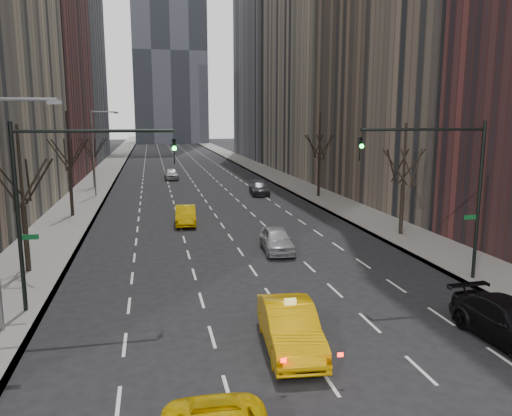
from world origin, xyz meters
TOP-DOWN VIEW (x-y plane):
  - sidewalk_left at (-12.25, 70.00)m, footprint 4.50×320.00m
  - sidewalk_right at (12.25, 70.00)m, footprint 4.50×320.00m
  - bld_left_far at (-21.50, 66.00)m, footprint 14.00×28.00m
  - bld_left_deep at (-21.50, 96.00)m, footprint 14.00×30.00m
  - bld_right_far at (21.50, 64.00)m, footprint 14.00×28.00m
  - bld_right_deep at (21.50, 95.00)m, footprint 14.00×30.00m
  - tree_lw_b at (-12.00, 18.00)m, footprint 3.36×3.50m
  - tree_lw_c at (-12.00, 34.00)m, footprint 3.36×3.50m
  - tree_lw_d at (-12.00, 52.00)m, footprint 3.36×3.50m
  - tree_rw_b at (12.00, 22.00)m, footprint 3.36×3.50m
  - tree_rw_c at (12.00, 40.00)m, footprint 3.36×3.50m
  - traffic_mast_left at (-9.11, 12.00)m, footprint 6.69×0.39m
  - traffic_mast_right at (9.11, 12.00)m, footprint 6.69×0.39m
  - streetlight_near at (-10.84, 10.00)m, footprint 2.83×0.22m
  - streetlight_far at (-10.84, 45.00)m, footprint 2.83×0.22m
  - taxi_sedan at (-0.60, 6.41)m, footprint 2.21×5.27m
  - silver_sedan_ahead at (2.27, 19.65)m, footprint 2.15×4.60m
  - parked_suv_black at (7.58, 5.17)m, footprint 2.45×5.47m
  - far_taxi at (-2.79, 29.04)m, footprint 1.80×4.56m
  - far_suv_grey at (6.26, 43.24)m, footprint 2.38×4.96m
  - far_car_white at (-2.64, 59.30)m, footprint 1.90×4.55m

SIDE VIEW (x-z plane):
  - sidewalk_left at x=-12.25m, z-range 0.00..0.15m
  - sidewalk_right at x=12.25m, z-range 0.00..0.15m
  - far_suv_grey at x=6.26m, z-range 0.00..1.39m
  - far_taxi at x=-2.79m, z-range 0.00..1.48m
  - silver_sedan_ahead at x=2.27m, z-range 0.00..1.52m
  - far_car_white at x=-2.64m, z-range 0.00..1.54m
  - parked_suv_black at x=7.58m, z-range 0.00..1.56m
  - taxi_sedan at x=-0.60m, z-range 0.00..1.69m
  - tree_lw_d at x=-12.00m, z-range -0.12..7.24m
  - tree_lw_b at x=-12.00m, z-range -0.19..7.63m
  - tree_rw_b at x=12.00m, z-range -0.19..7.63m
  - tree_lw_c at x=-12.00m, z-range -0.33..8.41m
  - tree_rw_c at x=12.00m, z-range -0.33..8.41m
  - traffic_mast_left at x=-9.11m, z-range 1.49..9.49m
  - traffic_mast_right at x=9.11m, z-range 1.49..9.49m
  - streetlight_near at x=-10.84m, z-range 1.12..10.12m
  - streetlight_far at x=-10.84m, z-range 1.12..10.12m
  - bld_left_far at x=-21.50m, z-range 0.00..44.00m
  - bld_right_far at x=21.50m, z-range 0.00..50.00m
  - bld_right_deep at x=21.50m, z-range 0.00..58.00m
  - bld_left_deep at x=-21.50m, z-range 0.00..60.00m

